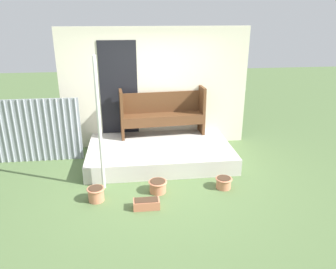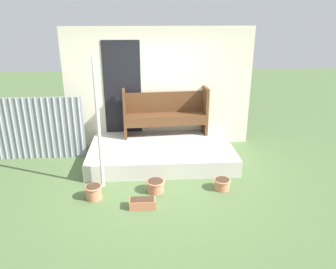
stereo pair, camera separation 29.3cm
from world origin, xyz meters
name	(u,v)px [view 1 (the left image)]	position (x,y,z in m)	size (l,w,h in m)	color
ground_plane	(160,181)	(0.00, 0.00, 0.00)	(24.00, 24.00, 0.00)	#516B3D
porch_slab	(160,153)	(0.08, 0.88, 0.16)	(2.88, 1.76, 0.32)	beige
house_wall	(154,88)	(0.04, 1.79, 1.30)	(4.08, 0.08, 2.60)	beige
fence_corrugated	(3,132)	(-3.00, 1.16, 0.65)	(3.01, 0.05, 1.30)	gray
support_post	(99,126)	(-1.00, -0.13, 1.13)	(0.06, 0.06, 2.26)	white
bench	(162,111)	(0.20, 1.53, 0.86)	(1.84, 0.53, 1.04)	#54331C
flower_pot_left	(96,194)	(-1.09, -0.54, 0.13)	(0.29, 0.29, 0.23)	tan
flower_pot_middle	(158,186)	(-0.08, -0.39, 0.11)	(0.32, 0.32, 0.21)	tan
flower_pot_right	(224,182)	(1.07, -0.39, 0.11)	(0.29, 0.29, 0.19)	tan
planter_box_rect	(146,204)	(-0.30, -0.86, 0.07)	(0.41, 0.19, 0.15)	#C67251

